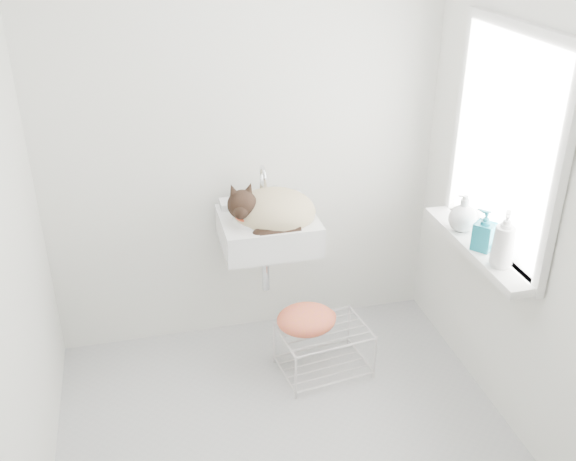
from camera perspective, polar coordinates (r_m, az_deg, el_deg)
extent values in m
cube|color=#AEAEAE|center=(3.37, -0.01, -17.57)|extent=(2.20, 2.00, 0.02)
cube|color=white|center=(3.56, -3.90, 8.69)|extent=(2.20, 0.02, 2.50)
cube|color=white|center=(3.08, 20.35, 3.98)|extent=(0.02, 2.00, 2.50)
cube|color=white|center=(3.19, 18.51, 7.02)|extent=(0.01, 0.80, 1.00)
cube|color=white|center=(3.18, 18.28, 7.01)|extent=(0.04, 0.90, 1.10)
cube|color=white|center=(3.36, 16.13, -1.38)|extent=(0.16, 0.88, 0.04)
cube|color=white|center=(3.48, -1.74, 1.22)|extent=(0.51, 0.44, 0.20)
ellipsoid|color=#C7B88E|center=(3.47, -1.23, 1.65)|extent=(0.49, 0.45, 0.22)
sphere|color=black|center=(3.34, -3.73, 2.39)|extent=(0.19, 0.19, 0.15)
torus|color=red|center=(3.35, -3.39, 1.70)|extent=(0.16, 0.16, 0.06)
cube|color=silver|center=(3.67, 3.13, -10.18)|extent=(0.50, 0.38, 0.28)
ellipsoid|color=#FCA409|center=(3.57, 1.60, -8.23)|extent=(0.34, 0.25, 0.13)
imported|color=white|center=(3.18, 17.90, -2.94)|extent=(0.13, 0.13, 0.23)
imported|color=#116B7C|center=(3.30, 16.47, -1.53)|extent=(0.13, 0.13, 0.20)
imported|color=silver|center=(3.46, 14.82, 0.08)|extent=(0.19, 0.19, 0.19)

